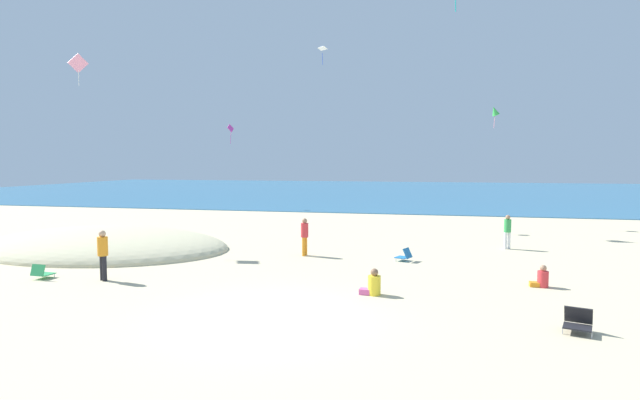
# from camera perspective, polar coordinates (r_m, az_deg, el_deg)

# --- Properties ---
(ground_plane) EXTENTS (120.00, 120.00, 0.00)m
(ground_plane) POSITION_cam_1_polar(r_m,az_deg,el_deg) (22.42, 2.30, -5.73)
(ground_plane) COLOR beige
(ocean_water) EXTENTS (120.00, 60.00, 0.05)m
(ocean_water) POSITION_cam_1_polar(r_m,az_deg,el_deg) (67.57, 9.29, 1.03)
(ocean_water) COLOR teal
(ocean_water) RESTS_ON ground_plane
(dune_mound) EXTENTS (11.64, 8.15, 1.86)m
(dune_mound) POSITION_cam_1_polar(r_m,az_deg,el_deg) (24.75, -23.51, -5.13)
(dune_mound) COLOR beige
(dune_mound) RESTS_ON ground_plane
(beach_chair_far_left) EXTENTS (0.57, 0.62, 0.52)m
(beach_chair_far_left) POSITION_cam_1_polar(r_m,az_deg,el_deg) (19.37, -29.23, -7.24)
(beach_chair_far_left) COLOR #2D9956
(beach_chair_far_left) RESTS_ON ground_plane
(beach_chair_mid_beach) EXTENTS (0.76, 0.78, 0.59)m
(beach_chair_mid_beach) POSITION_cam_1_polar(r_m,az_deg,el_deg) (13.26, 27.40, -12.21)
(beach_chair_mid_beach) COLOR black
(beach_chair_mid_beach) RESTS_ON ground_plane
(beach_chair_far_right) EXTENTS (0.72, 0.69, 0.53)m
(beach_chair_far_right) POSITION_cam_1_polar(r_m,az_deg,el_deg) (20.16, 9.65, -6.26)
(beach_chair_far_right) COLOR #2370B2
(beach_chair_far_right) RESTS_ON ground_plane
(person_0) EXTENTS (0.56, 0.34, 0.71)m
(person_0) POSITION_cam_1_polar(r_m,az_deg,el_deg) (17.36, 24.01, -8.24)
(person_0) COLOR red
(person_0) RESTS_ON ground_plane
(person_1) EXTENTS (0.40, 0.40, 1.55)m
(person_1) POSITION_cam_1_polar(r_m,az_deg,el_deg) (24.07, 20.65, -3.16)
(person_1) COLOR white
(person_1) RESTS_ON ground_plane
(person_2) EXTENTS (0.46, 0.46, 1.69)m
(person_2) POSITION_cam_1_polar(r_m,az_deg,el_deg) (18.07, -23.59, -5.43)
(person_2) COLOR black
(person_2) RESTS_ON ground_plane
(person_3) EXTENTS (0.38, 0.38, 1.58)m
(person_3) POSITION_cam_1_polar(r_m,az_deg,el_deg) (20.94, -1.77, -3.92)
(person_3) COLOR orange
(person_3) RESTS_ON ground_plane
(person_4) EXTENTS (0.65, 0.40, 0.80)m
(person_4) POSITION_cam_1_polar(r_m,az_deg,el_deg) (15.06, 6.07, -9.65)
(person_4) COLOR yellow
(person_4) RESTS_ON ground_plane
(kite_magenta) EXTENTS (0.32, 0.72, 1.71)m
(kite_magenta) POSITION_cam_1_polar(r_m,az_deg,el_deg) (43.69, -10.20, 8.01)
(kite_magenta) COLOR #DB3DA8
(kite_white) EXTENTS (0.65, 0.63, 1.22)m
(kite_white) POSITION_cam_1_polar(r_m,az_deg,el_deg) (32.57, 0.26, 17.02)
(kite_white) COLOR white
(kite_green) EXTENTS (0.77, 0.72, 1.39)m
(kite_green) POSITION_cam_1_polar(r_m,az_deg,el_deg) (33.15, 19.35, 9.59)
(kite_green) COLOR green
(kite_pink) EXTENTS (0.60, 0.72, 1.45)m
(kite_pink) POSITION_cam_1_polar(r_m,az_deg,el_deg) (26.24, -25.93, 13.84)
(kite_pink) COLOR pink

